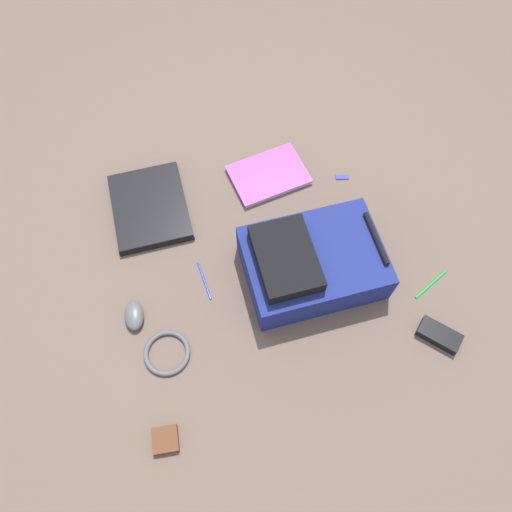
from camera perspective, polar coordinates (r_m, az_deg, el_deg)
The scene contains 11 objects.
ground_plane at distance 1.58m, azimuth -0.10°, elevation -0.38°, with size 3.52×3.52×0.00m, color brown.
backpack at distance 1.50m, azimuth 6.47°, elevation -0.81°, with size 0.33×0.44×0.18m.
laptop at distance 1.70m, azimuth -12.48°, elevation 5.70°, with size 0.33×0.27×0.03m.
book_comic at distance 1.74m, azimuth 1.49°, elevation 9.57°, with size 0.20×0.27×0.02m.
computer_mouse at distance 1.53m, azimuth -14.23°, elevation -6.88°, with size 0.06×0.10×0.04m, color #4C4C51.
cable_coil at distance 1.49m, azimuth -10.50°, elevation -11.23°, with size 0.14×0.14×0.01m, color #4C4C51.
power_brick at distance 1.57m, azimuth 20.87°, elevation -8.73°, with size 0.06×0.13×0.03m, color black.
pen_black at distance 1.64m, azimuth 20.03°, elevation -3.14°, with size 0.01×0.01×0.14m, color #198C33.
pen_blue at distance 1.55m, azimuth -6.16°, elevation -2.89°, with size 0.01×0.01×0.14m, color #1933B2.
earbud_pouch at distance 1.44m, azimuth -10.67°, elevation -20.57°, with size 0.07×0.07×0.02m, color #59331E.
usb_stick at distance 1.77m, azimuth 10.17°, elevation 9.21°, with size 0.02×0.05×0.01m, color #191999.
Camera 1 is at (0.65, -0.23, 1.42)m, focal length 33.79 mm.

